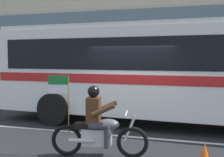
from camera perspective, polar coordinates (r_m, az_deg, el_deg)
The scene contains 5 objects.
ground_plane at distance 8.94m, azimuth 3.36°, elevation -10.01°, with size 60.00×60.00×0.00m, color black.
sidewalk_curb at distance 13.83m, azimuth 8.62°, elevation -4.72°, with size 28.00×3.80×0.15m, color gray.
lane_center_stripe at distance 8.37m, azimuth 2.32°, elevation -10.94°, with size 26.60×0.14×0.01m, color silver.
transit_bus at distance 9.67m, azimuth 10.88°, elevation 2.27°, with size 11.41×3.04×3.22m.
motorcycle_with_rider at distance 6.56m, azimuth -2.70°, elevation -9.18°, with size 2.17×0.74×1.78m.
Camera 1 is at (2.14, -8.40, 2.16)m, focal length 47.91 mm.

